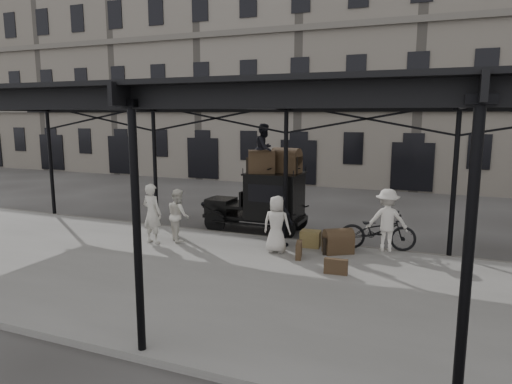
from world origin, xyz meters
TOP-DOWN VIEW (x-y plane):
  - ground at (0.00, 0.00)m, footprint 120.00×120.00m
  - platform at (0.00, -2.00)m, footprint 28.00×8.00m
  - canopy at (0.00, -1.72)m, footprint 22.50×9.00m
  - building_frontage at (0.00, 18.00)m, footprint 64.00×8.00m
  - taxi at (-1.04, 2.96)m, footprint 3.65×1.55m
  - porter_left at (-3.71, -0.12)m, footprint 0.75×0.55m
  - porter_midleft at (-3.09, 0.44)m, footprint 1.03×1.03m
  - porter_centre at (0.25, 0.45)m, footprint 0.84×0.56m
  - porter_official at (0.19, 1.07)m, footprint 0.99×0.75m
  - porter_right at (3.24, 1.80)m, footprint 1.32×0.92m
  - bicycle at (2.99, 1.80)m, footprint 2.35×1.20m
  - porter_roof at (-1.07, 2.86)m, footprint 0.72×0.88m
  - steamer_trunk_roof_near at (-1.12, 2.71)m, footprint 1.05×0.87m
  - steamer_trunk_roof_far at (-0.37, 3.16)m, footprint 1.05×0.73m
  - steamer_trunk_platform at (1.97, 1.04)m, footprint 0.98×0.89m
  - wicker_hamper at (1.04, 1.35)m, footprint 0.63×0.49m
  - suitcase_upright at (1.03, 0.16)m, footprint 0.28×0.62m
  - suitcase_flat at (2.30, -0.78)m, footprint 0.61×0.19m

SIDE VIEW (x-z plane):
  - ground at x=0.00m, z-range 0.00..0.00m
  - platform at x=0.00m, z-range 0.00..0.15m
  - suitcase_flat at x=2.30m, z-range 0.15..0.55m
  - suitcase_upright at x=1.03m, z-range 0.15..0.60m
  - wicker_hamper at x=1.04m, z-range 0.15..0.65m
  - steamer_trunk_platform at x=1.97m, z-range 0.15..0.76m
  - bicycle at x=2.99m, z-range 0.15..1.33m
  - porter_official at x=0.19m, z-range 0.15..1.71m
  - porter_midleft at x=-3.09m, z-range 0.15..1.83m
  - porter_centre at x=0.25m, z-range 0.15..1.84m
  - porter_right at x=3.24m, z-range 0.15..2.02m
  - porter_left at x=-3.71m, z-range 0.15..2.05m
  - taxi at x=-1.04m, z-range 0.11..2.29m
  - steamer_trunk_roof_near at x=-1.12m, z-range 2.18..2.85m
  - steamer_trunk_roof_far at x=-0.37m, z-range 2.18..2.90m
  - porter_roof at x=-1.07m, z-range 2.18..3.87m
  - canopy at x=0.00m, z-range 2.23..6.97m
  - building_frontage at x=0.00m, z-range 0.00..14.00m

